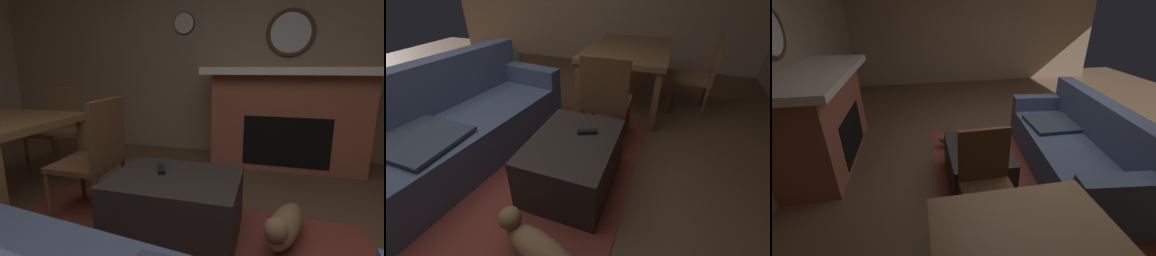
% 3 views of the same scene
% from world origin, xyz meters
% --- Properties ---
extents(wall_back_fireplace_side, '(8.15, 0.12, 2.54)m').
position_xyz_m(wall_back_fireplace_side, '(0.00, -3.00, 1.27)').
color(wall_back_fireplace_side, '#9E846B').
rests_on(wall_back_fireplace_side, ground).
extents(fireplace, '(1.92, 0.76, 1.16)m').
position_xyz_m(fireplace, '(-0.45, -2.63, 0.59)').
color(fireplace, '#9E5642').
rests_on(fireplace, ground).
extents(round_wall_mirror, '(0.57, 0.05, 0.57)m').
position_xyz_m(round_wall_mirror, '(-0.45, -2.91, 1.56)').
color(round_wall_mirror, '#4C331E').
extents(ottoman_coffee_table, '(0.86, 0.63, 0.44)m').
position_xyz_m(ottoman_coffee_table, '(0.34, -0.90, 0.22)').
color(ottoman_coffee_table, '#2D2826').
rests_on(ottoman_coffee_table, ground).
extents(tv_remote, '(0.11, 0.17, 0.02)m').
position_xyz_m(tv_remote, '(0.47, -0.97, 0.45)').
color(tv_remote, black).
rests_on(tv_remote, ottoman_coffee_table).
extents(dining_chair_south, '(0.47, 0.47, 0.93)m').
position_xyz_m(dining_chair_south, '(2.12, -1.86, 0.52)').
color(dining_chair_south, brown).
rests_on(dining_chair_south, ground).
extents(dining_chair_west, '(0.45, 0.45, 0.93)m').
position_xyz_m(dining_chair_west, '(0.99, -0.97, 0.52)').
color(dining_chair_west, brown).
rests_on(dining_chair_west, ground).
extents(small_dog, '(0.33, 0.60, 0.27)m').
position_xyz_m(small_dog, '(-0.38, -0.95, 0.16)').
color(small_dog, '#8C6B4C').
rests_on(small_dog, ground).
extents(wall_clock, '(0.29, 0.03, 0.29)m').
position_xyz_m(wall_clock, '(0.90, -2.91, 1.73)').
color(wall_clock, silver).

